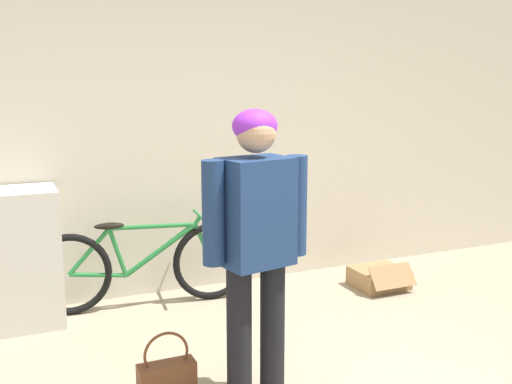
{
  "coord_description": "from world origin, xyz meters",
  "views": [
    {
      "loc": [
        -1.42,
        -2.09,
        1.72
      ],
      "look_at": [
        -0.19,
        0.71,
        1.15
      ],
      "focal_mm": 42.0,
      "sensor_mm": 36.0,
      "label": 1
    }
  ],
  "objects": [
    {
      "name": "cardboard_box",
      "position": [
        1.48,
        1.92,
        0.08
      ],
      "size": [
        0.42,
        0.44,
        0.23
      ],
      "color": "#A87F51",
      "rests_on": "ground_plane"
    },
    {
      "name": "bicycle",
      "position": [
        -0.45,
        2.27,
        0.33
      ],
      "size": [
        1.7,
        0.46,
        0.7
      ],
      "rotation": [
        0.0,
        0.0,
        -0.1
      ],
      "color": "black",
      "rests_on": "ground_plane"
    },
    {
      "name": "handbag",
      "position": [
        -0.65,
        0.89,
        0.12
      ],
      "size": [
        0.32,
        0.11,
        0.38
      ],
      "color": "brown",
      "rests_on": "ground_plane"
    },
    {
      "name": "wall_back",
      "position": [
        0.0,
        2.57,
        1.3
      ],
      "size": [
        8.0,
        0.07,
        2.6
      ],
      "color": "beige",
      "rests_on": "ground_plane"
    },
    {
      "name": "person",
      "position": [
        -0.19,
        0.71,
        0.95
      ],
      "size": [
        0.59,
        0.32,
        1.58
      ],
      "rotation": [
        0.0,
        0.0,
        0.19
      ],
      "color": "black",
      "rests_on": "ground_plane"
    }
  ]
}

